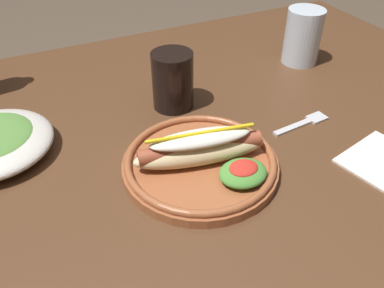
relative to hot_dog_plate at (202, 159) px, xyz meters
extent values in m
cube|color=#51331E|center=(0.01, 0.12, -0.04)|extent=(1.41, 0.90, 0.04)
cylinder|color=#51331E|center=(0.63, 0.48, -0.41)|extent=(0.06, 0.06, 0.70)
cylinder|color=#9E5633|center=(0.00, 0.00, -0.01)|extent=(0.25, 0.25, 0.02)
torus|color=#9E5633|center=(0.00, 0.00, 0.00)|extent=(0.24, 0.24, 0.01)
ellipsoid|color=beige|center=(0.00, 0.00, 0.01)|extent=(0.22, 0.09, 0.04)
cylinder|color=#9E4C33|center=(0.00, 0.00, 0.02)|extent=(0.20, 0.06, 0.03)
ellipsoid|color=silver|center=(0.00, 0.00, 0.04)|extent=(0.16, 0.07, 0.02)
cylinder|color=yellow|center=(0.00, 0.00, 0.05)|extent=(0.17, 0.04, 0.01)
ellipsoid|color=#4C8C38|center=(0.04, -0.06, 0.01)|extent=(0.08, 0.06, 0.02)
ellipsoid|color=red|center=(0.04, -0.06, 0.02)|extent=(0.05, 0.04, 0.01)
cube|color=silver|center=(0.20, 0.03, -0.02)|extent=(0.09, 0.02, 0.00)
cube|color=silver|center=(0.26, 0.03, -0.02)|extent=(0.04, 0.03, 0.00)
cylinder|color=black|center=(0.04, 0.20, 0.03)|extent=(0.08, 0.08, 0.11)
cylinder|color=silver|center=(0.38, 0.24, 0.04)|extent=(0.08, 0.08, 0.12)
camera|label=1|loc=(-0.22, -0.42, 0.41)|focal=37.15mm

